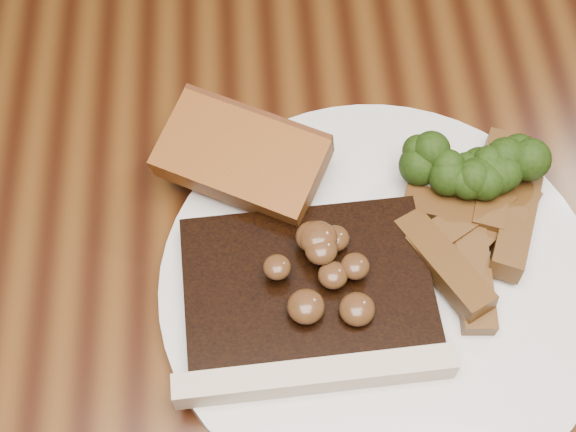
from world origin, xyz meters
The scene contains 8 objects.
dining_table centered at (0.00, 0.00, 0.66)m, with size 1.60×0.90×0.75m.
plate centered at (0.05, -0.05, 0.76)m, with size 0.28×0.28×0.01m, color white.
steak centered at (0.00, -0.06, 0.77)m, with size 0.15×0.12×0.02m, color black.
steak_bone centered at (0.00, -0.12, 0.77)m, with size 0.17×0.02×0.02m, color beige.
mushroom_pile centered at (0.01, -0.06, 0.80)m, with size 0.06×0.06×0.03m, color #522C19, non-canonical shape.
garlic_bread centered at (-0.04, 0.03, 0.77)m, with size 0.10×0.06×0.02m, color #91471A.
potato_wedges centered at (0.12, -0.04, 0.77)m, with size 0.10×0.10×0.02m, color brown, non-canonical shape.
broccoli_cluster centered at (0.12, 0.02, 0.78)m, with size 0.08×0.08×0.04m, color #223C0D, non-canonical shape.
Camera 1 is at (-0.03, -0.27, 1.23)m, focal length 50.00 mm.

